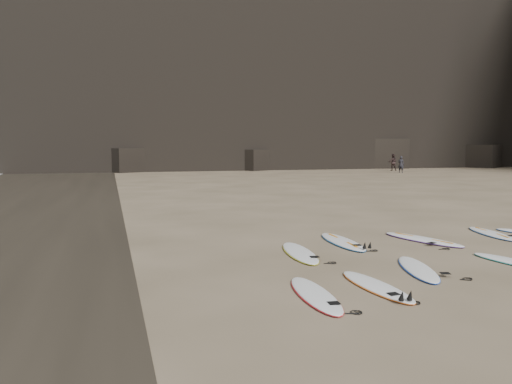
# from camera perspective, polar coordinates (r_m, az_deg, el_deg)

# --- Properties ---
(ground) EXTENTS (240.00, 240.00, 0.00)m
(ground) POSITION_cam_1_polar(r_m,az_deg,el_deg) (12.17, 22.21, -8.03)
(ground) COLOR #897559
(ground) RESTS_ON ground
(headland) EXTENTS (170.00, 101.00, 63.47)m
(headland) POSITION_cam_1_polar(r_m,az_deg,el_deg) (68.40, 12.32, 20.68)
(headland) COLOR black
(headland) RESTS_ON ground
(surfboard_0) EXTENTS (0.78, 2.44, 0.09)m
(surfboard_0) POSITION_cam_1_polar(r_m,az_deg,el_deg) (9.29, 6.76, -11.51)
(surfboard_0) COLOR white
(surfboard_0) RESTS_ON ground
(surfboard_1) EXTENTS (0.66, 2.38, 0.08)m
(surfboard_1) POSITION_cam_1_polar(r_m,az_deg,el_deg) (10.02, 13.55, -10.37)
(surfboard_1) COLOR white
(surfboard_1) RESTS_ON ground
(surfboard_2) EXTENTS (1.32, 2.47, 0.09)m
(surfboard_2) POSITION_cam_1_polar(r_m,az_deg,el_deg) (11.61, 18.01, -8.31)
(surfboard_2) COLOR white
(surfboard_2) RESTS_ON ground
(surfboard_5) EXTENTS (0.95, 2.70, 0.10)m
(surfboard_5) POSITION_cam_1_polar(r_m,az_deg,el_deg) (12.71, 5.02, -6.88)
(surfboard_5) COLOR white
(surfboard_5) RESTS_ON ground
(surfboard_6) EXTENTS (0.84, 2.79, 0.10)m
(surfboard_6) POSITION_cam_1_polar(r_m,az_deg,el_deg) (14.28, 9.82, -5.57)
(surfboard_6) COLOR white
(surfboard_6) RESTS_ON ground
(surfboard_7) EXTENTS (1.39, 2.76, 0.10)m
(surfboard_7) POSITION_cam_1_polar(r_m,az_deg,el_deg) (15.19, 18.51, -5.13)
(surfboard_7) COLOR white
(surfboard_7) RESTS_ON ground
(surfboard_8) EXTENTS (1.09, 2.54, 0.09)m
(surfboard_8) POSITION_cam_1_polar(r_m,az_deg,el_deg) (17.01, 25.29, -4.28)
(surfboard_8) COLOR white
(surfboard_8) RESTS_ON ground
(person_a) EXTENTS (0.71, 0.74, 1.71)m
(person_a) POSITION_cam_1_polar(r_m,az_deg,el_deg) (52.96, 16.24, 3.05)
(person_a) COLOR black
(person_a) RESTS_ON ground
(person_b) EXTENTS (1.12, 1.03, 1.85)m
(person_b) POSITION_cam_1_polar(r_m,az_deg,el_deg) (57.31, 15.36, 3.29)
(person_b) COLOR black
(person_b) RESTS_ON ground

